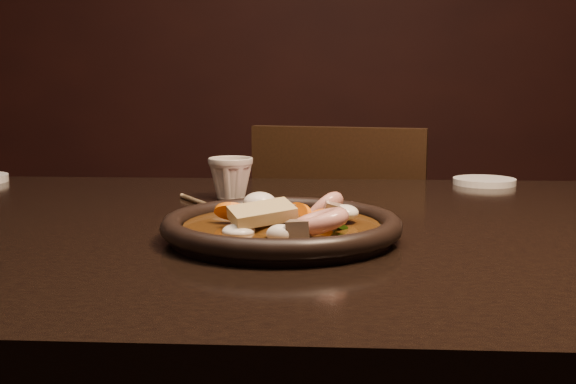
# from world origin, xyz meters

# --- Properties ---
(table) EXTENTS (1.60, 0.90, 0.75)m
(table) POSITION_xyz_m (0.00, 0.00, 0.67)
(table) COLOR black
(table) RESTS_ON floor
(chair) EXTENTS (0.47, 0.47, 0.84)m
(chair) POSITION_xyz_m (0.11, 0.71, 0.46)
(chair) COLOR black
(chair) RESTS_ON floor
(plate) EXTENTS (0.29, 0.29, 0.03)m
(plate) POSITION_xyz_m (0.02, -0.10, 0.76)
(plate) COLOR black
(plate) RESTS_ON table
(stirfry) EXTENTS (0.18, 0.17, 0.06)m
(stirfry) POSITION_xyz_m (0.02, -0.10, 0.77)
(stirfry) COLOR #3A210A
(stirfry) RESTS_ON plate
(soy_dish) EXTENTS (0.11, 0.11, 0.02)m
(soy_dish) POSITION_xyz_m (0.10, -0.06, 0.76)
(soy_dish) COLOR white
(soy_dish) RESTS_ON table
(saucer_right) EXTENTS (0.11, 0.11, 0.01)m
(saucer_right) POSITION_xyz_m (0.36, 0.39, 0.76)
(saucer_right) COLOR white
(saucer_right) RESTS_ON table
(tea_cup) EXTENTS (0.08, 0.08, 0.07)m
(tea_cup) POSITION_xyz_m (-0.09, 0.20, 0.79)
(tea_cup) COLOR beige
(tea_cup) RESTS_ON table
(chopsticks) EXTENTS (0.15, 0.23, 0.01)m
(chopsticks) POSITION_xyz_m (-0.10, 0.09, 0.75)
(chopsticks) COLOR tan
(chopsticks) RESTS_ON table
(napkin) EXTENTS (0.16, 0.16, 0.00)m
(napkin) POSITION_xyz_m (0.03, 0.10, 0.75)
(napkin) COLOR #B87180
(napkin) RESTS_ON table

